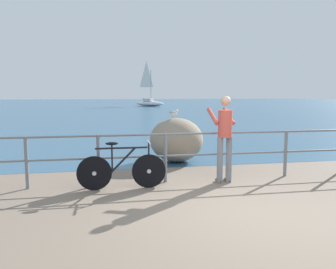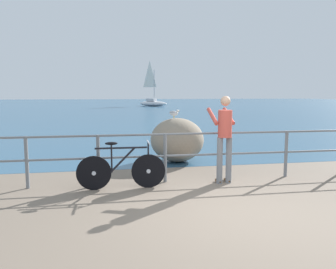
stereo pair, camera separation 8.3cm
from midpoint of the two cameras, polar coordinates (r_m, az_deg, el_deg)
ground_plane at (r=24.92m, az=-5.76°, el=2.70°), size 120.00×120.00×0.10m
sea_surface at (r=53.08m, az=-8.07°, el=5.04°), size 120.00×90.00×0.01m
promenade_railing at (r=7.08m, az=5.26°, el=-2.76°), size 9.53×0.07×1.02m
bicycle at (r=6.54m, az=-7.50°, el=-5.82°), size 1.70×0.48×0.92m
person_at_railing at (r=6.91m, az=9.87°, el=-0.09°), size 0.47×0.65×1.78m
breakwater_boulder_main at (r=9.04m, az=1.81°, el=-0.91°), size 1.43×1.47×1.17m
seagull at (r=8.98m, az=1.28°, el=3.69°), size 0.28×0.29×0.23m
sailboat at (r=46.27m, az=-2.55°, el=5.68°), size 4.10×3.96×6.16m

